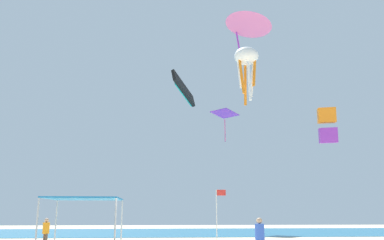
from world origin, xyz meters
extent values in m
cube|color=#1E6B93|center=(0.00, 26.97, 0.01)|extent=(110.00, 20.96, 0.03)
cylinder|color=#B2B2B7|center=(-4.31, -0.89, 1.25)|extent=(0.07, 0.07, 2.50)
cylinder|color=#B2B2B7|center=(-1.28, -0.89, 1.25)|extent=(0.07, 0.07, 2.50)
cylinder|color=#B2B2B7|center=(-4.31, 2.23, 1.25)|extent=(0.07, 0.07, 2.50)
cylinder|color=#B2B2B7|center=(-1.28, 2.23, 1.25)|extent=(0.07, 0.07, 2.50)
cube|color=#1972B7|center=(-2.79, 0.67, 2.53)|extent=(3.11, 3.20, 0.06)
cylinder|color=blue|center=(4.81, 0.04, 1.12)|extent=(0.41, 0.41, 0.68)
sphere|color=tan|center=(4.81, 0.04, 1.59)|extent=(0.25, 0.25, 0.25)
cylinder|color=brown|center=(-6.15, 7.62, 0.37)|extent=(0.15, 0.15, 0.75)
cylinder|color=orange|center=(-6.06, 7.50, 1.07)|extent=(0.39, 0.39, 0.65)
sphere|color=tan|center=(-6.06, 7.50, 1.52)|extent=(0.24, 0.24, 0.24)
cylinder|color=silver|center=(3.99, 7.15, 1.66)|extent=(0.06, 0.06, 3.32)
cube|color=red|center=(4.29, 7.15, 3.15)|extent=(0.55, 0.02, 0.35)
cube|color=white|center=(3.69, 7.84, 0.34)|extent=(0.57, 0.37, 0.03)
ellipsoid|color=white|center=(6.84, 10.21, 13.35)|extent=(2.43, 2.43, 1.30)
cylinder|color=white|center=(6.35, 10.47, 11.94)|extent=(0.38, 0.29, 2.02)
cylinder|color=orange|center=(6.38, 9.92, 11.64)|extent=(0.42, 0.34, 2.62)
cylinder|color=white|center=(6.87, 9.66, 11.34)|extent=(0.21, 0.52, 3.21)
cylinder|color=orange|center=(7.33, 9.96, 11.94)|extent=(0.38, 0.29, 2.02)
cylinder|color=white|center=(7.31, 10.51, 11.64)|extent=(0.42, 0.34, 2.62)
cylinder|color=orange|center=(6.82, 10.76, 11.34)|extent=(0.21, 0.52, 3.21)
cube|color=black|center=(2.76, 19.46, 13.60)|extent=(2.55, 4.31, 2.81)
cube|color=teal|center=(2.76, 19.46, 12.98)|extent=(1.88, 3.16, 1.56)
cone|color=pink|center=(8.54, 15.97, 19.12)|extent=(5.66, 5.63, 1.73)
cylinder|color=purple|center=(7.82, 17.66, 17.75)|extent=(0.71, 0.42, 3.33)
cube|color=orange|center=(11.14, 6.73, 8.04)|extent=(1.37, 1.45, 1.09)
cube|color=purple|center=(11.14, 6.73, 6.74)|extent=(1.37, 1.45, 1.09)
cube|color=purple|center=(8.05, 27.29, 13.21)|extent=(3.46, 3.46, 0.45)
cylinder|color=pink|center=(8.05, 27.29, 11.18)|extent=(0.16, 0.16, 2.61)
camera|label=1|loc=(0.32, -17.83, 1.87)|focal=38.13mm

